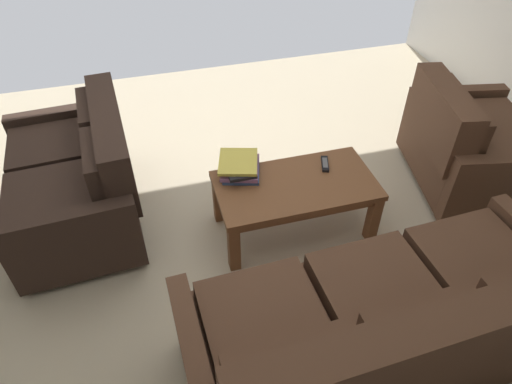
# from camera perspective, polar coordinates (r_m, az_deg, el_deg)

# --- Properties ---
(ground_plane) EXTENTS (5.69, 4.92, 0.01)m
(ground_plane) POSITION_cam_1_polar(r_m,az_deg,el_deg) (3.24, -3.48, -4.57)
(ground_plane) COLOR beige
(sofa_main) EXTENTS (1.98, 0.87, 0.81)m
(sofa_main) POSITION_cam_1_polar(r_m,az_deg,el_deg) (2.40, 16.01, -15.99)
(sofa_main) COLOR black
(sofa_main) RESTS_ON ground
(loveseat_near) EXTENTS (0.87, 1.31, 0.82)m
(loveseat_near) POSITION_cam_1_polar(r_m,az_deg,el_deg) (3.30, -21.23, 1.60)
(loveseat_near) COLOR black
(loveseat_near) RESTS_ON ground
(coffee_table) EXTENTS (1.04, 0.55, 0.41)m
(coffee_table) POSITION_cam_1_polar(r_m,az_deg,el_deg) (3.00, 4.94, 0.11)
(coffee_table) COLOR brown
(coffee_table) RESTS_ON ground
(armchair_side) EXTENTS (0.96, 1.13, 0.83)m
(armchair_side) POSITION_cam_1_polar(r_m,az_deg,el_deg) (3.72, 24.95, 5.31)
(armchair_side) COLOR black
(armchair_side) RESTS_ON ground
(book_stack) EXTENTS (0.33, 0.35, 0.09)m
(book_stack) POSITION_cam_1_polar(r_m,az_deg,el_deg) (3.01, -2.06, 3.19)
(book_stack) COLOR #385693
(book_stack) RESTS_ON coffee_table
(tv_remote) EXTENTS (0.09, 0.17, 0.02)m
(tv_remote) POSITION_cam_1_polar(r_m,az_deg,el_deg) (3.12, 8.61, 3.50)
(tv_remote) COLOR black
(tv_remote) RESTS_ON coffee_table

